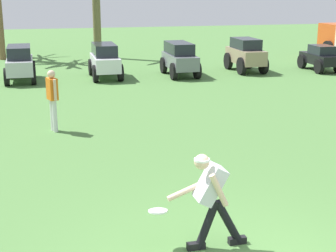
% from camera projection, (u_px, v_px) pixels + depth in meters
% --- Properties ---
extents(frisbee_thrower, '(1.13, 0.46, 1.39)m').
position_uv_depth(frisbee_thrower, '(211.00, 195.00, 7.06)').
color(frisbee_thrower, black).
rests_on(frisbee_thrower, ground_plane).
extents(frisbee_in_flight, '(0.30, 0.30, 0.06)m').
position_uv_depth(frisbee_in_flight, '(158.00, 211.00, 7.14)').
color(frisbee_in_flight, white).
extents(teammate_near_sideline, '(0.30, 0.49, 1.56)m').
position_uv_depth(teammate_near_sideline, '(52.00, 95.00, 12.80)').
color(teammate_near_sideline, silver).
rests_on(teammate_near_sideline, ground_plane).
extents(parked_car_slot_c, '(1.20, 2.42, 1.34)m').
position_uv_depth(parked_car_slot_c, '(20.00, 62.00, 19.67)').
color(parked_car_slot_c, '#B7BABF').
rests_on(parked_car_slot_c, ground_plane).
extents(parked_car_slot_d, '(1.17, 2.41, 1.34)m').
position_uv_depth(parked_car_slot_d, '(105.00, 60.00, 20.37)').
color(parked_car_slot_d, silver).
rests_on(parked_car_slot_d, ground_plane).
extents(parked_car_slot_e, '(1.18, 2.42, 1.34)m').
position_uv_depth(parked_car_slot_e, '(180.00, 58.00, 20.87)').
color(parked_car_slot_e, slate).
rests_on(parked_car_slot_e, ground_plane).
extents(parked_car_slot_f, '(1.19, 2.36, 1.40)m').
position_uv_depth(parked_car_slot_f, '(246.00, 54.00, 21.91)').
color(parked_car_slot_f, '#998466').
rests_on(parked_car_slot_f, ground_plane).
extents(parked_car_slot_g, '(1.10, 2.21, 1.10)m').
position_uv_depth(parked_car_slot_g, '(321.00, 58.00, 22.13)').
color(parked_car_slot_g, black).
rests_on(parked_car_slot_g, ground_plane).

